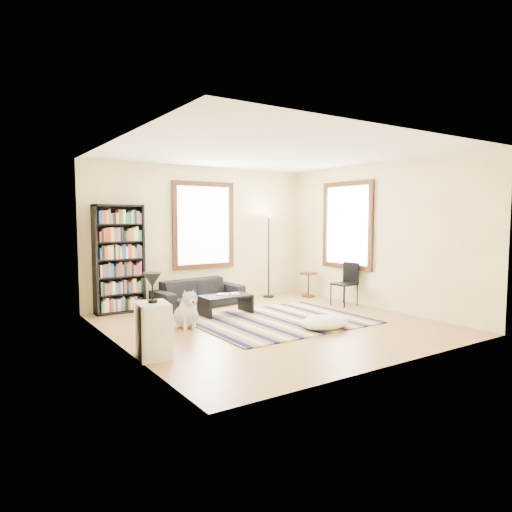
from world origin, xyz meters
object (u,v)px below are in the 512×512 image
folding_chair (344,284)px  white_cabinet (153,330)px  bookshelf (119,259)px  floor_lamp (269,255)px  coffee_table (226,305)px  side_table (308,285)px  sofa (199,293)px  dog (186,309)px  floor_cushion (324,322)px

folding_chair → white_cabinet: (-4.45, -1.16, -0.08)m
bookshelf → floor_lamp: bookshelf is taller
folding_chair → coffee_table: bearing=164.3°
side_table → folding_chair: (-0.05, -1.17, 0.16)m
side_table → folding_chair: size_ratio=0.63×
bookshelf → folding_chair: 4.39m
coffee_table → white_cabinet: bearing=-140.0°
white_cabinet → sofa: bearing=62.9°
white_cabinet → dog: white_cabinet is taller
floor_cushion → side_table: side_table is taller
floor_cushion → dog: bearing=144.0°
floor_lamp → dog: (-2.72, -1.55, -0.63)m
bookshelf → white_cabinet: bearing=-99.2°
dog → coffee_table: bearing=31.7°
floor_cushion → floor_lamp: floor_lamp is taller
sofa → bookshelf: bookshelf is taller
coffee_table → white_cabinet: size_ratio=1.29×
side_table → white_cabinet: 5.07m
side_table → dog: (-3.49, -1.11, 0.03)m
folding_chair → bookshelf: bearing=152.2°
dog → side_table: bearing=24.4°
coffee_table → folding_chair: bearing=-12.1°
side_table → white_cabinet: white_cabinet is taller
sofa → floor_cushion: size_ratio=2.22×
dog → folding_chair: bearing=5.8°
floor_cushion → folding_chair: (1.65, 1.24, 0.33)m
coffee_table → folding_chair: size_ratio=1.05×
coffee_table → floor_cushion: (0.79, -1.77, -0.08)m
sofa → folding_chair: folding_chair is taller
floor_cushion → white_cabinet: 2.82m
sofa → coffee_table: (0.05, -0.99, -0.09)m
coffee_table → dog: (-1.00, -0.46, 0.12)m
sofa → side_table: side_table is taller
side_table → dog: dog is taller
floor_lamp → white_cabinet: (-3.73, -2.78, -0.58)m
floor_cushion → floor_lamp: size_ratio=0.44×
bookshelf → coffee_table: size_ratio=2.22×
side_table → dog: size_ratio=0.89×
sofa → floor_cushion: 2.88m
sofa → dog: bearing=-130.4°
floor_cushion → floor_lamp: (0.93, 2.85, 0.83)m
dog → sofa: bearing=63.5°
bookshelf → side_table: bearing=-8.7°
floor_cushion → white_cabinet: (-2.80, 0.08, 0.25)m
sofa → side_table: size_ratio=3.39×
bookshelf → coffee_table: 2.15m
floor_cushion → dog: 2.22m
coffee_table → side_table: size_ratio=1.67×
bookshelf → floor_lamp: size_ratio=1.08×
folding_chair → dog: (-3.44, 0.06, -0.13)m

